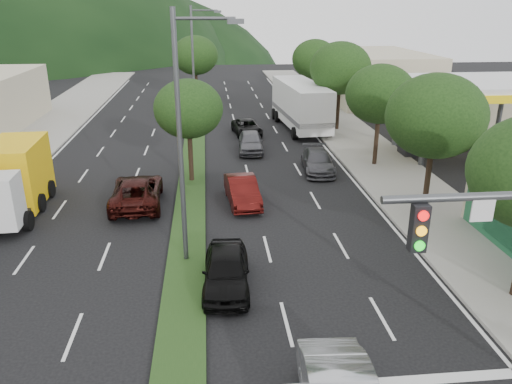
{
  "coord_description": "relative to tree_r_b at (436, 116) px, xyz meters",
  "views": [
    {
      "loc": [
        1.1,
        -10.72,
        10.07
      ],
      "look_at": [
        3.16,
        10.37,
        2.07
      ],
      "focal_mm": 35.0,
      "sensor_mm": 36.0,
      "label": 1
    }
  ],
  "objects": [
    {
      "name": "sidewalk_right",
      "position": [
        0.5,
        13.0,
        -4.96
      ],
      "size": [
        5.0,
        90.0,
        0.15
      ],
      "primitive_type": "cube",
      "color": "gray",
      "rests_on": "ground"
    },
    {
      "name": "sidewalk_left",
      "position": [
        -25.0,
        13.0,
        -4.96
      ],
      "size": [
        6.0,
        90.0,
        0.15
      ],
      "primitive_type": "cube",
      "color": "gray",
      "rests_on": "ground"
    },
    {
      "name": "median",
      "position": [
        -12.0,
        16.0,
        -4.98
      ],
      "size": [
        1.6,
        56.0,
        0.12
      ],
      "primitive_type": "cube",
      "color": "#1E3B15",
      "rests_on": "ground"
    },
    {
      "name": "gas_canopy",
      "position": [
        7.0,
        10.0,
        -0.39
      ],
      "size": [
        12.2,
        8.2,
        5.25
      ],
      "color": "silver",
      "rests_on": "ground"
    },
    {
      "name": "bldg_right_far",
      "position": [
        7.5,
        32.0,
        -2.44
      ],
      "size": [
        10.0,
        16.0,
        5.2
      ],
      "primitive_type": "cube",
      "color": "#BAB094",
      "rests_on": "ground"
    },
    {
      "name": "tree_r_b",
      "position": [
        0.0,
        0.0,
        0.0
      ],
      "size": [
        4.8,
        4.8,
        6.94
      ],
      "color": "black",
      "rests_on": "sidewalk_right"
    },
    {
      "name": "tree_r_c",
      "position": [
        0.0,
        8.0,
        -0.29
      ],
      "size": [
        4.4,
        4.4,
        6.48
      ],
      "color": "black",
      "rests_on": "sidewalk_right"
    },
    {
      "name": "tree_r_d",
      "position": [
        0.0,
        18.0,
        0.14
      ],
      "size": [
        5.0,
        5.0,
        7.17
      ],
      "color": "black",
      "rests_on": "sidewalk_right"
    },
    {
      "name": "tree_r_e",
      "position": [
        0.0,
        28.0,
        -0.14
      ],
      "size": [
        4.6,
        4.6,
        6.71
      ],
      "color": "black",
      "rests_on": "sidewalk_right"
    },
    {
      "name": "tree_med_near",
      "position": [
        -12.0,
        6.0,
        -0.61
      ],
      "size": [
        4.0,
        4.0,
        6.02
      ],
      "color": "black",
      "rests_on": "median"
    },
    {
      "name": "tree_med_far",
      "position": [
        -12.0,
        32.0,
        -0.03
      ],
      "size": [
        4.8,
        4.8,
        6.94
      ],
      "color": "black",
      "rests_on": "median"
    },
    {
      "name": "streetlight_near",
      "position": [
        -11.79,
        -4.0,
        0.55
      ],
      "size": [
        2.6,
        0.25,
        10.0
      ],
      "color": "#47494C",
      "rests_on": "ground"
    },
    {
      "name": "streetlight_mid",
      "position": [
        -11.79,
        21.0,
        0.55
      ],
      "size": [
        2.6,
        0.25,
        10.0
      ],
      "color": "#47494C",
      "rests_on": "ground"
    },
    {
      "name": "suv_maroon",
      "position": [
        -14.8,
        2.57,
        -4.27
      ],
      "size": [
        2.77,
        5.62,
        1.53
      ],
      "primitive_type": "imported",
      "rotation": [
        0.0,
        0.0,
        3.18
      ],
      "color": "black",
      "rests_on": "ground"
    },
    {
      "name": "car_queue_a",
      "position": [
        -10.41,
        -6.24,
        -4.31
      ],
      "size": [
        1.95,
        4.37,
        1.46
      ],
      "primitive_type": "imported",
      "rotation": [
        0.0,
        0.0,
        -0.05
      ],
      "color": "black",
      "rests_on": "ground"
    },
    {
      "name": "car_queue_b",
      "position": [
        -4.0,
        7.22,
        -4.37
      ],
      "size": [
        2.28,
        4.74,
        1.33
      ],
      "primitive_type": "imported",
      "rotation": [
        0.0,
        0.0,
        -0.09
      ],
      "color": "#424246",
      "rests_on": "ground"
    },
    {
      "name": "car_queue_c",
      "position": [
        -9.2,
        2.22,
        -4.32
      ],
      "size": [
        1.87,
        4.45,
        1.43
      ],
      "primitive_type": "imported",
      "rotation": [
        0.0,
        0.0,
        0.08
      ],
      "color": "#440D0B",
      "rests_on": "ground"
    },
    {
      "name": "car_queue_d",
      "position": [
        -7.76,
        17.22,
        -4.43
      ],
      "size": [
        2.49,
        4.58,
        1.22
      ],
      "primitive_type": "imported",
      "rotation": [
        0.0,
        0.0,
        0.11
      ],
      "color": "black",
      "rests_on": "ground"
    },
    {
      "name": "car_queue_e",
      "position": [
        -7.88,
        12.22,
        -4.3
      ],
      "size": [
        1.97,
        4.4,
        1.47
      ],
      "primitive_type": "imported",
      "rotation": [
        0.0,
        0.0,
        -0.06
      ],
      "color": "#505056",
      "rests_on": "ground"
    },
    {
      "name": "box_truck",
      "position": [
        -20.89,
        2.36,
        -3.41
      ],
      "size": [
        2.99,
        7.09,
        3.44
      ],
      "rotation": [
        0.0,
        0.0,
        3.19
      ],
      "color": "silver",
      "rests_on": "ground"
    },
    {
      "name": "motorhome",
      "position": [
        -3.0,
        19.05,
        -2.98
      ],
      "size": [
        3.87,
        10.28,
        3.87
      ],
      "rotation": [
        0.0,
        0.0,
        0.08
      ],
      "color": "silver",
      "rests_on": "ground"
    }
  ]
}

